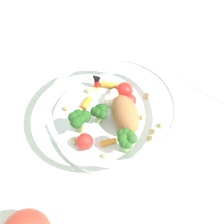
# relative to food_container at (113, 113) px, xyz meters

# --- Properties ---
(ground_plane) EXTENTS (2.40, 2.40, 0.00)m
(ground_plane) POSITION_rel_food_container_xyz_m (0.02, 0.01, -0.03)
(ground_plane) COLOR silver
(food_container) EXTENTS (0.23, 0.23, 0.06)m
(food_container) POSITION_rel_food_container_xyz_m (0.00, 0.00, 0.00)
(food_container) COLOR white
(food_container) RESTS_ON ground_plane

